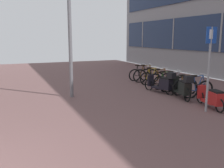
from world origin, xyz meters
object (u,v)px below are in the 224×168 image
Objects in this scene: bicycle_rack_04 at (161,80)px; parking_sign at (209,61)px; bicycle_rack_07 at (140,75)px; lamp_post at (69,8)px; bicycle_rack_01 at (185,87)px; bicycle_rack_06 at (146,76)px; scooter_mid at (212,98)px; bicycle_rack_00 at (198,89)px; bicycle_rack_05 at (152,78)px; scooter_far at (163,83)px; bicycle_rack_03 at (166,82)px; bicycle_rack_02 at (174,84)px; scooter_near at (183,87)px.

bicycle_rack_04 is 0.51× the size of parking_sign.
bicycle_rack_07 is 0.21× the size of lamp_post.
bicycle_rack_04 reaches higher than bicycle_rack_01.
scooter_mid is at bearing -96.19° from bicycle_rack_06.
scooter_mid is at bearing -114.86° from bicycle_rack_00.
bicycle_rack_05 is at bearing 83.29° from scooter_mid.
bicycle_rack_01 is 1.88m from bicycle_rack_04.
parking_sign reaches higher than scooter_far.
bicycle_rack_06 is at bearing 79.31° from parking_sign.
lamp_post is at bearing 132.62° from parking_sign.
bicycle_rack_03 is 1.25m from bicycle_rack_05.
bicycle_rack_02 is 0.50× the size of parking_sign.
lamp_post reaches higher than bicycle_rack_03.
bicycle_rack_00 is 1.08× the size of bicycle_rack_01.
bicycle_rack_01 is at bearing -92.36° from bicycle_rack_04.
scooter_near reaches higher than bicycle_rack_01.
bicycle_rack_03 is (-0.09, 1.25, -0.00)m from bicycle_rack_01.
bicycle_rack_04 reaches higher than bicycle_rack_05.
bicycle_rack_01 reaches higher than scooter_mid.
scooter_far is at bearing -132.74° from bicycle_rack_03.
bicycle_rack_03 is at bearing -3.26° from lamp_post.
scooter_mid is at bearing -86.86° from scooter_far.
scooter_mid is 0.61× the size of parking_sign.
lamp_post is (-3.74, 0.91, 3.00)m from scooter_far.
bicycle_rack_03 is at bearing -92.21° from bicycle_rack_07.
lamp_post reaches higher than bicycle_rack_01.
bicycle_rack_07 is at bearing 26.84° from lamp_post.
bicycle_rack_06 is 3.71m from scooter_near.
bicycle_rack_04 is at bearing 87.64° from bicycle_rack_01.
scooter_near is at bearing 172.56° from bicycle_rack_00.
bicycle_rack_07 is (-0.09, 4.37, -0.01)m from bicycle_rack_00.
bicycle_rack_04 is 4.44m from parking_sign.
scooter_near is at bearing -97.72° from bicycle_rack_07.
bicycle_rack_04 is 1.01× the size of bicycle_rack_06.
bicycle_rack_00 is at bearing -87.87° from bicycle_rack_05.
lamp_post reaches higher than bicycle_rack_06.
scooter_far reaches higher than scooter_mid.
bicycle_rack_04 is 0.63m from bicycle_rack_05.
parking_sign is 0.43× the size of lamp_post.
bicycle_rack_04 is at bearing 82.51° from bicycle_rack_02.
bicycle_rack_07 is 4.32m from scooter_near.
scooter_far is (-0.77, -1.28, 0.10)m from bicycle_rack_04.
bicycle_rack_03 is 0.96× the size of bicycle_rack_07.
bicycle_rack_03 is 0.71× the size of scooter_near.
bicycle_rack_06 reaches higher than scooter_mid.
bicycle_rack_02 is 2.50m from bicycle_rack_06.
bicycle_rack_02 is 1.00× the size of bicycle_rack_07.
bicycle_rack_03 is at bearing -104.94° from bicycle_rack_04.
scooter_near is at bearing -112.73° from bicycle_rack_02.
bicycle_rack_05 is 0.80× the size of scooter_mid.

